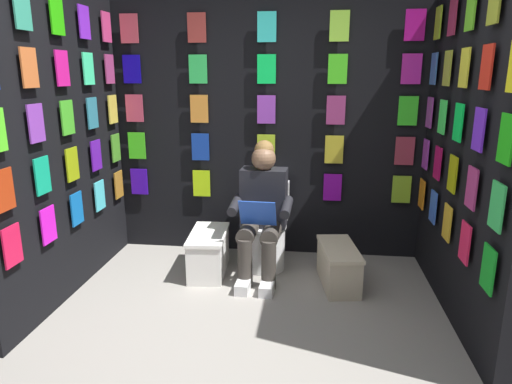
{
  "coord_description": "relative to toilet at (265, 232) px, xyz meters",
  "views": [
    {
      "loc": [
        -0.43,
        2.32,
        1.75
      ],
      "look_at": [
        -0.01,
        -1.11,
        0.85
      ],
      "focal_mm": 32.06,
      "sensor_mm": 36.0,
      "label": 1
    }
  ],
  "objects": [
    {
      "name": "display_wall_left",
      "position": [
        -1.49,
        0.65,
        0.88
      ],
      "size": [
        0.14,
        2.01,
        2.4
      ],
      "color": "black",
      "rests_on": "ground"
    },
    {
      "name": "comic_longbox_near",
      "position": [
        0.49,
        0.23,
        -0.14
      ],
      "size": [
        0.35,
        0.64,
        0.38
      ],
      "rotation": [
        0.0,
        0.0,
        0.07
      ],
      "color": "white",
      "rests_on": "ground"
    },
    {
      "name": "display_wall_right",
      "position": [
        1.55,
        0.65,
        0.88
      ],
      "size": [
        0.14,
        2.01,
        2.4
      ],
      "color": "black",
      "rests_on": "ground"
    },
    {
      "name": "person_reading",
      "position": [
        0.01,
        0.23,
        0.27
      ],
      "size": [
        0.54,
        0.7,
        1.19
      ],
      "rotation": [
        0.0,
        0.0,
        -0.05
      ],
      "color": "black",
      "rests_on": "ground"
    },
    {
      "name": "display_wall_back",
      "position": [
        0.03,
        -0.4,
        0.88
      ],
      "size": [
        3.04,
        0.14,
        2.4
      ],
      "color": "black",
      "rests_on": "ground"
    },
    {
      "name": "toilet",
      "position": [
        0.0,
        0.0,
        0.0
      ],
      "size": [
        0.41,
        0.56,
        0.77
      ],
      "rotation": [
        0.0,
        0.0,
        -0.05
      ],
      "color": "white",
      "rests_on": "ground"
    },
    {
      "name": "ground_plane",
      "position": [
        0.03,
        1.66,
        -0.33
      ],
      "size": [
        30.0,
        30.0,
        0.0
      ],
      "primitive_type": "plane",
      "color": "gray"
    },
    {
      "name": "comic_longbox_far",
      "position": [
        -0.66,
        0.34,
        -0.16
      ],
      "size": [
        0.38,
        0.66,
        0.34
      ],
      "rotation": [
        0.0,
        0.0,
        0.16
      ],
      "color": "beige",
      "rests_on": "ground"
    }
  ]
}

